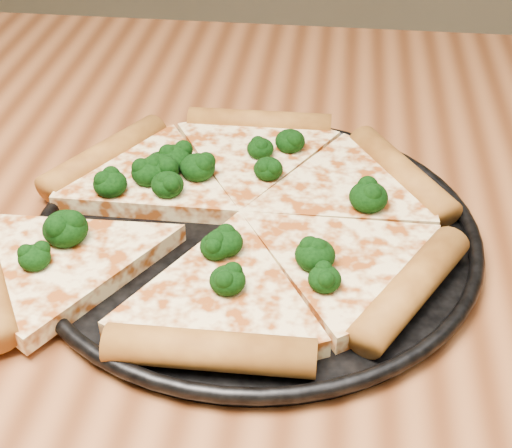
# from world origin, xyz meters

# --- Properties ---
(dining_table) EXTENTS (1.20, 0.90, 0.75)m
(dining_table) POSITION_xyz_m (0.00, 0.00, 0.66)
(dining_table) COLOR brown
(dining_table) RESTS_ON ground
(pizza_pan) EXTENTS (0.34, 0.34, 0.02)m
(pizza_pan) POSITION_xyz_m (0.10, 0.00, 0.76)
(pizza_pan) COLOR black
(pizza_pan) RESTS_ON dining_table
(pizza) EXTENTS (0.38, 0.33, 0.03)m
(pizza) POSITION_xyz_m (0.08, 0.01, 0.77)
(pizza) COLOR #FFE19C
(pizza) RESTS_ON pizza_pan
(broccoli_florets) EXTENTS (0.26, 0.22, 0.02)m
(broccoli_florets) POSITION_xyz_m (0.06, 0.02, 0.78)
(broccoli_florets) COLOR black
(broccoli_florets) RESTS_ON pizza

